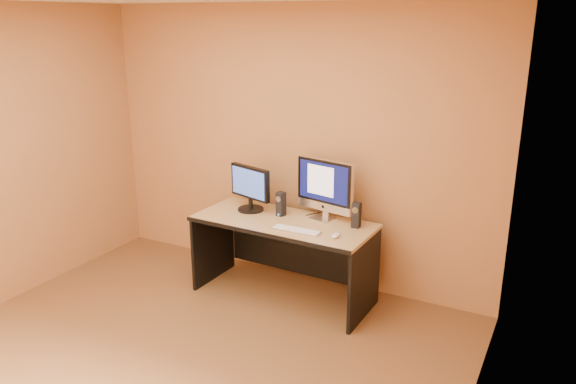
% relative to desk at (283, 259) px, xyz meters
% --- Properties ---
extents(floor, '(4.00, 4.00, 0.00)m').
position_rel_desk_xyz_m(floor, '(-0.18, -1.50, -0.37)').
color(floor, brown).
rests_on(floor, ground).
extents(walls, '(4.00, 4.00, 2.60)m').
position_rel_desk_xyz_m(walls, '(-0.18, -1.50, 0.93)').
color(walls, '#A46C42').
rests_on(walls, ground).
extents(desk, '(1.62, 0.75, 0.74)m').
position_rel_desk_xyz_m(desk, '(0.00, 0.00, 0.00)').
color(desk, tan).
rests_on(desk, ground).
extents(imac, '(0.60, 0.32, 0.55)m').
position_rel_desk_xyz_m(imac, '(0.29, 0.20, 0.65)').
color(imac, silver).
rests_on(imac, desk).
extents(second_monitor, '(0.53, 0.37, 0.42)m').
position_rel_desk_xyz_m(second_monitor, '(-0.40, 0.11, 0.58)').
color(second_monitor, black).
rests_on(second_monitor, desk).
extents(speaker_left, '(0.08, 0.08, 0.22)m').
position_rel_desk_xyz_m(speaker_left, '(-0.08, 0.11, 0.48)').
color(speaker_left, black).
rests_on(speaker_left, desk).
extents(speaker_right, '(0.07, 0.07, 0.22)m').
position_rel_desk_xyz_m(speaker_right, '(0.63, 0.15, 0.48)').
color(speaker_right, black).
rests_on(speaker_right, desk).
extents(keyboard, '(0.43, 0.12, 0.02)m').
position_rel_desk_xyz_m(keyboard, '(0.22, -0.17, 0.38)').
color(keyboard, '#B2B2B6').
rests_on(keyboard, desk).
extents(mouse, '(0.06, 0.10, 0.04)m').
position_rel_desk_xyz_m(mouse, '(0.57, -0.15, 0.39)').
color(mouse, silver).
rests_on(mouse, desk).
extents(cable_a, '(0.11, 0.20, 0.01)m').
position_rel_desk_xyz_m(cable_a, '(0.32, 0.24, 0.37)').
color(cable_a, black).
rests_on(cable_a, desk).
extents(cable_b, '(0.10, 0.16, 0.01)m').
position_rel_desk_xyz_m(cable_b, '(0.17, 0.29, 0.37)').
color(cable_b, black).
rests_on(cable_b, desk).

